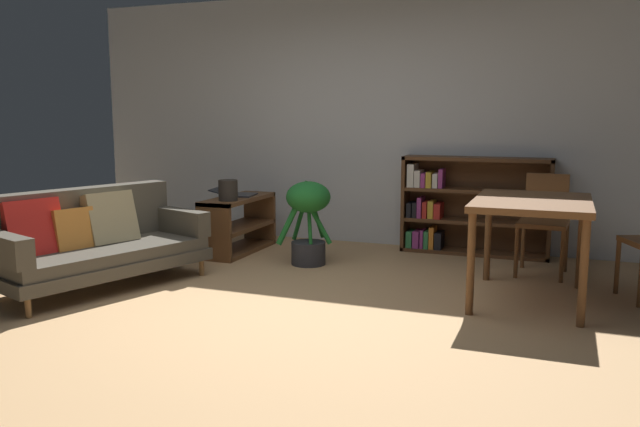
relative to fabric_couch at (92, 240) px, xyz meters
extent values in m
plane|color=tan|center=(1.62, -0.12, -0.39)|extent=(8.16, 8.16, 0.00)
cube|color=silver|center=(1.62, 2.58, 0.96)|extent=(6.80, 0.10, 2.70)
cylinder|color=olive|center=(0.66, 0.61, -0.32)|extent=(0.04, 0.04, 0.14)
cylinder|color=olive|center=(0.15, -0.86, -0.32)|extent=(0.04, 0.04, 0.14)
cylinder|color=olive|center=(0.04, 0.82, -0.32)|extent=(0.04, 0.04, 0.14)
cube|color=#474238|center=(0.10, -0.02, -0.19)|extent=(1.28, 1.87, 0.10)
cube|color=#474238|center=(0.10, -0.02, -0.09)|extent=(1.23, 1.80, 0.10)
cube|color=#474238|center=(-0.18, 0.08, 0.18)|extent=(0.70, 1.62, 0.46)
cube|color=#474238|center=(0.35, 0.73, 0.07)|extent=(0.74, 0.37, 0.22)
cube|color=#474238|center=(-0.16, -0.76, 0.07)|extent=(0.74, 0.37, 0.22)
cube|color=red|center=(-0.20, -0.41, 0.15)|extent=(0.35, 0.48, 0.45)
cube|color=orange|center=(-0.08, -0.14, 0.11)|extent=(0.31, 0.38, 0.35)
cube|color=tan|center=(0.03, 0.19, 0.15)|extent=(0.39, 0.49, 0.46)
cube|color=brown|center=(0.49, 2.11, -0.10)|extent=(0.37, 0.04, 0.57)
cube|color=brown|center=(0.49, 1.12, -0.10)|extent=(0.37, 0.04, 0.57)
cube|color=brown|center=(0.49, 1.61, -0.13)|extent=(0.37, 0.99, 0.04)
cube|color=brown|center=(0.49, 1.61, 0.16)|extent=(0.37, 1.03, 0.04)
cube|color=brown|center=(0.49, 1.61, -0.37)|extent=(0.37, 0.99, 0.04)
cube|color=#333338|center=(0.49, 1.72, 0.19)|extent=(0.28, 0.35, 0.02)
cube|color=black|center=(0.27, 1.69, 0.22)|extent=(0.26, 0.34, 0.06)
cylinder|color=#2D2823|center=(0.53, 1.34, 0.29)|extent=(0.19, 0.19, 0.20)
cylinder|color=slate|center=(0.53, 1.34, 0.33)|extent=(0.10, 0.10, 0.01)
cylinder|color=#333338|center=(1.38, 1.35, -0.28)|extent=(0.32, 0.32, 0.22)
cylinder|color=#1E6B28|center=(1.49, 1.34, 0.01)|extent=(0.26, 0.05, 0.39)
cylinder|color=#1E6B28|center=(1.40, 1.49, 0.08)|extent=(0.07, 0.33, 0.52)
cylinder|color=#1E6B28|center=(1.29, 1.39, 0.08)|extent=(0.22, 0.12, 0.52)
cylinder|color=#1E6B28|center=(1.27, 1.24, 0.11)|extent=(0.27, 0.26, 0.61)
cylinder|color=#1E6B28|center=(1.41, 1.29, 0.02)|extent=(0.10, 0.14, 0.39)
ellipsoid|color=#1E6B28|center=(1.38, 1.35, 0.26)|extent=(0.42, 0.42, 0.29)
cylinder|color=brown|center=(3.03, 1.36, -0.02)|extent=(0.06, 0.06, 0.73)
cylinder|color=brown|center=(3.03, 0.33, -0.02)|extent=(0.06, 0.06, 0.73)
cylinder|color=brown|center=(3.76, 1.36, -0.02)|extent=(0.06, 0.06, 0.73)
cylinder|color=brown|center=(3.76, 0.33, -0.02)|extent=(0.06, 0.06, 0.73)
cube|color=brown|center=(3.40, 0.84, 0.37)|extent=(0.84, 1.13, 0.05)
cylinder|color=brown|center=(3.63, 1.49, -0.17)|extent=(0.04, 0.04, 0.44)
cylinder|color=brown|center=(3.26, 1.52, -0.17)|extent=(0.04, 0.04, 0.44)
cylinder|color=brown|center=(3.66, 1.91, -0.17)|extent=(0.04, 0.04, 0.44)
cylinder|color=brown|center=(3.28, 1.93, -0.17)|extent=(0.04, 0.04, 0.44)
cube|color=brown|center=(3.46, 1.71, 0.08)|extent=(0.44, 0.48, 0.04)
cube|color=brown|center=(3.47, 1.92, 0.30)|extent=(0.37, 0.06, 0.40)
cylinder|color=brown|center=(4.04, 1.30, -0.17)|extent=(0.04, 0.04, 0.43)
cube|color=#56351E|center=(2.07, 2.37, 0.11)|extent=(0.04, 0.30, 0.99)
cube|color=#56351E|center=(3.50, 2.37, 0.11)|extent=(0.04, 0.30, 0.99)
cube|color=#56351E|center=(2.78, 2.37, 0.58)|extent=(1.47, 0.30, 0.04)
cube|color=#56351E|center=(2.78, 2.37, -0.37)|extent=(1.47, 0.30, 0.04)
cube|color=#56351E|center=(2.78, 2.50, 0.11)|extent=(1.43, 0.04, 0.99)
cube|color=#56351E|center=(2.78, 2.37, -0.05)|extent=(1.43, 0.29, 0.04)
cube|color=#56351E|center=(2.78, 2.37, 0.26)|extent=(1.43, 0.29, 0.04)
cube|color=#337F47|center=(2.13, 2.35, -0.27)|extent=(0.06, 0.22, 0.17)
cube|color=#993884|center=(2.21, 2.35, -0.26)|extent=(0.06, 0.23, 0.17)
cube|color=#993884|center=(2.26, 2.34, -0.26)|extent=(0.03, 0.20, 0.19)
cube|color=#337F47|center=(2.31, 2.35, -0.26)|extent=(0.05, 0.23, 0.18)
cube|color=orange|center=(2.37, 2.35, -0.24)|extent=(0.05, 0.20, 0.23)
cube|color=black|center=(2.43, 2.35, -0.27)|extent=(0.07, 0.22, 0.17)
cube|color=black|center=(2.13, 2.35, 0.04)|extent=(0.05, 0.22, 0.15)
cube|color=black|center=(2.18, 2.35, 0.04)|extent=(0.05, 0.20, 0.15)
cube|color=#993884|center=(2.23, 2.35, 0.07)|extent=(0.04, 0.22, 0.21)
cube|color=red|center=(2.29, 2.35, 0.05)|extent=(0.04, 0.21, 0.17)
cube|color=gold|center=(2.35, 2.34, 0.06)|extent=(0.06, 0.19, 0.18)
cube|color=red|center=(2.42, 2.36, 0.04)|extent=(0.06, 0.25, 0.16)
cube|color=silver|center=(2.14, 2.35, 0.40)|extent=(0.07, 0.23, 0.24)
cube|color=silver|center=(2.21, 2.35, 0.37)|extent=(0.06, 0.22, 0.17)
cube|color=#993884|center=(2.27, 2.35, 0.36)|extent=(0.04, 0.22, 0.15)
cube|color=gold|center=(2.32, 2.36, 0.36)|extent=(0.05, 0.25, 0.16)
cube|color=silver|center=(2.39, 2.34, 0.35)|extent=(0.05, 0.19, 0.14)
cube|color=#993884|center=(2.44, 2.34, 0.38)|extent=(0.04, 0.18, 0.19)
camera|label=1|loc=(3.61, -4.15, 1.03)|focal=35.88mm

